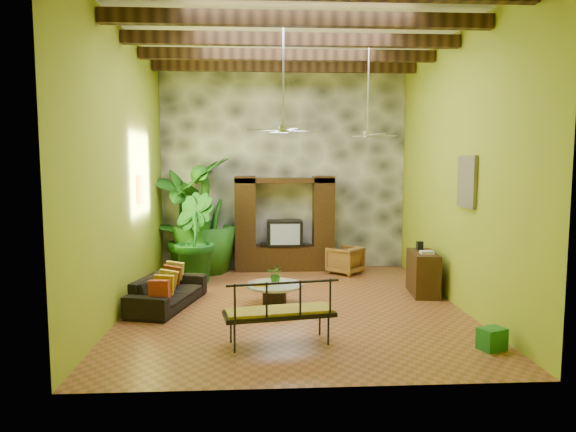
{
  "coord_description": "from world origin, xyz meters",
  "views": [
    {
      "loc": [
        -0.63,
        -9.25,
        2.64
      ],
      "look_at": [
        -0.09,
        0.2,
        1.64
      ],
      "focal_mm": 32.0,
      "sensor_mm": 36.0,
      "label": 1
    }
  ],
  "objects": [
    {
      "name": "left_wall",
      "position": [
        -3.0,
        0.0,
        2.5
      ],
      "size": [
        0.02,
        7.0,
        5.0
      ],
      "primitive_type": "cube",
      "color": "#9CB729",
      "rests_on": "ground"
    },
    {
      "name": "stone_accent_wall",
      "position": [
        0.0,
        3.44,
        2.5
      ],
      "size": [
        5.98,
        0.1,
        4.98
      ],
      "primitive_type": "cube",
      "color": "#3E4047",
      "rests_on": "ground"
    },
    {
      "name": "right_wall",
      "position": [
        3.0,
        0.0,
        2.5
      ],
      "size": [
        0.02,
        7.0,
        5.0
      ],
      "primitive_type": "cube",
      "color": "#9CB729",
      "rests_on": "ground"
    },
    {
      "name": "ground",
      "position": [
        0.0,
        0.0,
        0.0
      ],
      "size": [
        7.0,
        7.0,
        0.0
      ],
      "primitive_type": "plane",
      "color": "brown",
      "rests_on": "ground"
    },
    {
      "name": "back_wall",
      "position": [
        0.0,
        3.5,
        2.5
      ],
      "size": [
        6.0,
        0.02,
        5.0
      ],
      "primitive_type": "cube",
      "color": "#9CB729",
      "rests_on": "ground"
    },
    {
      "name": "ceiling_fan_back",
      "position": [
        1.6,
        1.2,
        3.4
      ],
      "size": [
        1.28,
        1.28,
        1.86
      ],
      "color": "#B6B6BB",
      "rests_on": "ceiling"
    },
    {
      "name": "sofa",
      "position": [
        -2.3,
        0.06,
        0.29
      ],
      "size": [
        1.25,
        2.13,
        0.58
      ],
      "primitive_type": "imported",
      "rotation": [
        0.0,
        0.0,
        1.32
      ],
      "color": "black",
      "rests_on": "ground"
    },
    {
      "name": "tall_plant_c",
      "position": [
        -1.92,
        3.0,
        1.38
      ],
      "size": [
        1.71,
        1.71,
        2.75
      ],
      "primitive_type": "imported",
      "rotation": [
        0.0,
        0.0,
        4.83
      ],
      "color": "#22631A",
      "rests_on": "ground"
    },
    {
      "name": "iron_bench",
      "position": [
        -0.34,
        -2.08,
        0.53
      ],
      "size": [
        1.67,
        0.85,
        0.57
      ],
      "rotation": [
        0.0,
        0.0,
        0.18
      ],
      "color": "black",
      "rests_on": "ground"
    },
    {
      "name": "ceiling_fan_front",
      "position": [
        -0.2,
        -0.4,
        3.4
      ],
      "size": [
        1.28,
        1.28,
        1.86
      ],
      "color": "#B6B6BB",
      "rests_on": "ceiling"
    },
    {
      "name": "ceiling",
      "position": [
        0.0,
        0.0,
        5.0
      ],
      "size": [
        6.0,
        7.0,
        0.02
      ],
      "primitive_type": "cube",
      "color": "silver",
      "rests_on": "back_wall"
    },
    {
      "name": "coffee_table",
      "position": [
        -0.35,
        0.01,
        0.26
      ],
      "size": [
        1.05,
        1.05,
        0.4
      ],
      "rotation": [
        0.0,
        0.0,
        -0.14
      ],
      "color": "black",
      "rests_on": "ground"
    },
    {
      "name": "centerpiece_plant",
      "position": [
        -0.31,
        0.07,
        0.57
      ],
      "size": [
        0.37,
        0.35,
        0.34
      ],
      "primitive_type": "imported",
      "rotation": [
        0.0,
        0.0,
        -0.3
      ],
      "color": "#29671B",
      "rests_on": "coffee_table"
    },
    {
      "name": "wall_art_painting",
      "position": [
        2.96,
        -0.6,
        2.3
      ],
      "size": [
        0.06,
        0.7,
        0.9
      ],
      "primitive_type": "cube",
      "color": "#215B7C",
      "rests_on": "right_wall"
    },
    {
      "name": "green_bin",
      "position": [
        2.65,
        -2.42,
        0.16
      ],
      "size": [
        0.43,
        0.38,
        0.31
      ],
      "primitive_type": "cube",
      "rotation": [
        0.0,
        0.0,
        0.38
      ],
      "color": "#217C41",
      "rests_on": "ground"
    },
    {
      "name": "tall_plant_b",
      "position": [
        -2.07,
        1.96,
        0.99
      ],
      "size": [
        1.27,
        1.36,
        1.97
      ],
      "primitive_type": "imported",
      "rotation": [
        0.0,
        0.0,
        2.04
      ],
      "color": "#175A1E",
      "rests_on": "ground"
    },
    {
      "name": "wicker_armchair",
      "position": [
        1.41,
        2.64,
        0.32
      ],
      "size": [
        0.99,
        0.99,
        0.65
      ],
      "primitive_type": "imported",
      "rotation": [
        0.0,
        0.0,
        3.97
      ],
      "color": "olive",
      "rests_on": "ground"
    },
    {
      "name": "ceiling_beams",
      "position": [
        0.0,
        0.0,
        4.78
      ],
      "size": [
        5.95,
        5.36,
        0.22
      ],
      "color": "#3C2513",
      "rests_on": "ceiling"
    },
    {
      "name": "tall_plant_a",
      "position": [
        -2.49,
        3.15,
        1.26
      ],
      "size": [
        1.59,
        1.55,
        2.52
      ],
      "primitive_type": "imported",
      "rotation": [
        0.0,
        0.0,
        0.72
      ],
      "color": "#1D5C18",
      "rests_on": "ground"
    },
    {
      "name": "side_console",
      "position": [
        2.65,
        0.67,
        0.43
      ],
      "size": [
        0.59,
        1.11,
        0.85
      ],
      "primitive_type": "cube",
      "rotation": [
        0.0,
        0.0,
        -0.1
      ],
      "color": "#3E1D13",
      "rests_on": "ground"
    },
    {
      "name": "wall_art_mask",
      "position": [
        -2.96,
        1.0,
        2.1
      ],
      "size": [
        0.06,
        0.32,
        0.55
      ],
      "primitive_type": "cube",
      "color": "gold",
      "rests_on": "left_wall"
    },
    {
      "name": "yellow_tray",
      "position": [
        -0.59,
        -0.1,
        0.41
      ],
      "size": [
        0.28,
        0.2,
        0.03
      ],
      "primitive_type": "cube",
      "rotation": [
        0.0,
        0.0,
        0.02
      ],
      "color": "yellow",
      "rests_on": "coffee_table"
    },
    {
      "name": "entertainment_center",
      "position": [
        0.0,
        3.14,
        0.97
      ],
      "size": [
        2.4,
        0.55,
        2.3
      ],
      "color": "black",
      "rests_on": "ground"
    }
  ]
}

